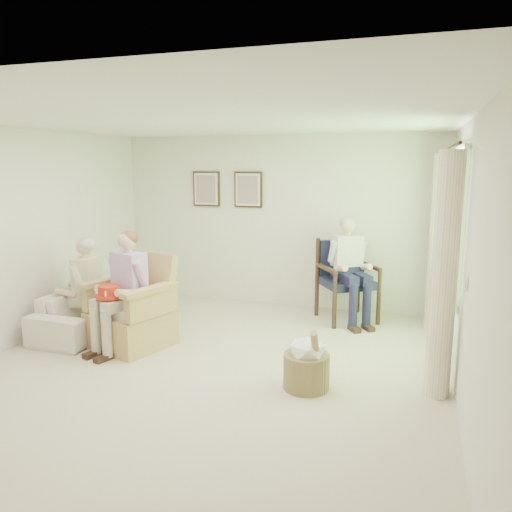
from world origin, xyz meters
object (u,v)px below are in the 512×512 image
Objects in this scene: sofa at (97,308)px; person_dark at (347,261)px; wood_armchair at (349,277)px; person_sofa at (82,282)px; person_wicker at (124,282)px; red_hat at (109,293)px; wicker_armchair at (133,317)px; hatbox at (307,363)px.

person_dark is (3.13, 1.31, 0.58)m from sofa.
person_sofa is at bearing 175.60° from wood_armchair.
person_wicker is 0.22m from red_hat.
person_dark is at bearing 53.90° from wicker_armchair.
person_wicker is at bearing -72.54° from wicker_armchair.
wood_armchair is at bearing 56.69° from wicker_armchair.
person_wicker is 0.96× the size of person_dark.
wicker_armchair is 0.58× the size of sofa.
hatbox is (3.07, -0.92, -0.02)m from sofa.
person_dark reaches higher than hatbox.
wood_armchair is 2.44m from hatbox.
red_hat is (-0.08, -0.19, -0.08)m from person_wicker.
wicker_armchair is 2.33m from hatbox.
person_wicker is 1.12× the size of person_sofa.
wicker_armchair is 1.65× the size of hatbox.
wicker_armchair is at bearing 68.14° from person_sofa.
red_hat is at bearing -94.73° from person_wicker.
wicker_armchair reaches higher than sofa.
hatbox is (-0.06, -2.41, -0.34)m from wood_armchair.
person_sofa is at bearing 173.02° from person_dark.
wood_armchair is 3.28m from red_hat.
wicker_armchair is 0.80× the size of person_wicker.
hatbox is at bearing -4.43° from red_hat.
person_wicker is at bearing -175.12° from person_dark.
person_dark is 2.31m from hatbox.
hatbox is (-0.06, -2.23, -0.60)m from person_dark.
person_dark is (2.32, 1.72, 0.51)m from wicker_armchair.
red_hat is at bearing -135.68° from sofa.
red_hat is at bearing 175.57° from hatbox.
person_dark is at bearing 104.47° from person_sofa.
person_sofa is 0.87m from red_hat.
red_hat is 0.47× the size of hatbox.
wicker_armchair is 3.01m from wood_armchair.
wicker_armchair is 1.00× the size of wood_armchair.
red_hat is at bearing -173.30° from person_dark.
person_wicker reaches higher than sofa.
person_sofa is (-3.13, -1.58, -0.17)m from person_dark.
sofa is at bearing 162.99° from person_wicker.
person_dark reaches higher than person_wicker.
wicker_armchair is at bearing -174.58° from wood_armchair.
red_hat is (-2.40, -2.23, 0.13)m from wood_armchair.
red_hat is at bearing -85.61° from wicker_armchair.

